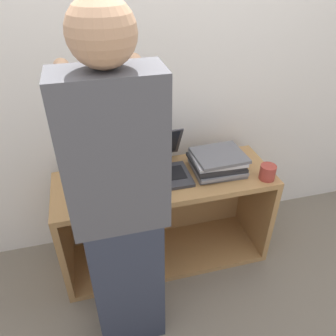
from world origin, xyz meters
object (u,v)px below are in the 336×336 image
Objects in this scene: laptop_open at (162,165)px; laptop_stack_right at (217,162)px; laptop_stack_left at (109,178)px; mug at (268,172)px; person at (121,212)px.

laptop_open is 1.19× the size of laptop_stack_right.
laptop_stack_left reaches higher than mug.
laptop_open reaches higher than laptop_stack_left.
laptop_stack_left is (-0.33, -0.06, 0.01)m from laptop_open.
laptop_stack_right is (0.33, -0.06, 0.01)m from laptop_open.
laptop_open is 1.20× the size of laptop_stack_left.
laptop_stack_right is 3.46× the size of mug.
laptop_stack_left is 0.99× the size of laptop_stack_right.
mug is (0.92, -0.16, -0.01)m from laptop_stack_left.
laptop_open is 0.34m from laptop_stack_right.
laptop_stack_right is at bearing 148.29° from mug.
laptop_stack_left is 0.19× the size of person.
person is at bearing -161.18° from mug.
laptop_stack_left is 0.66m from laptop_stack_right.
person is (0.01, -0.47, 0.14)m from laptop_stack_left.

